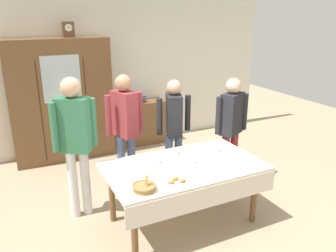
# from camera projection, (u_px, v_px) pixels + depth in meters

# --- Properties ---
(ground_plane) EXTENTS (12.00, 12.00, 0.00)m
(ground_plane) POSITION_uv_depth(u_px,v_px,m) (175.00, 212.00, 4.28)
(ground_plane) COLOR tan
(ground_plane) RESTS_ON ground
(back_wall) EXTENTS (6.40, 0.10, 2.70)m
(back_wall) POSITION_uv_depth(u_px,v_px,m) (108.00, 73.00, 6.10)
(back_wall) COLOR silver
(back_wall) RESTS_ON ground
(dining_table) EXTENTS (1.78, 1.04, 0.74)m
(dining_table) POSITION_uv_depth(u_px,v_px,m) (185.00, 174.00, 3.87)
(dining_table) COLOR brown
(dining_table) RESTS_ON ground
(wall_cabinet) EXTENTS (1.62, 0.46, 2.01)m
(wall_cabinet) POSITION_uv_depth(u_px,v_px,m) (62.00, 101.00, 5.58)
(wall_cabinet) COLOR brown
(wall_cabinet) RESTS_ON ground
(mantel_clock) EXTENTS (0.18, 0.11, 0.24)m
(mantel_clock) POSITION_uv_depth(u_px,v_px,m) (68.00, 29.00, 5.31)
(mantel_clock) COLOR brown
(mantel_clock) RESTS_ON wall_cabinet
(bookshelf_low) EXTENTS (0.93, 0.35, 0.81)m
(bookshelf_low) POSITION_uv_depth(u_px,v_px,m) (142.00, 123.00, 6.41)
(bookshelf_low) COLOR brown
(bookshelf_low) RESTS_ON ground
(book_stack) EXTENTS (0.14, 0.20, 0.13)m
(book_stack) POSITION_uv_depth(u_px,v_px,m) (141.00, 98.00, 6.26)
(book_stack) COLOR #664C7A
(book_stack) RESTS_ON bookshelf_low
(tea_cup_back_edge) EXTENTS (0.13, 0.13, 0.06)m
(tea_cup_back_edge) POSITION_uv_depth(u_px,v_px,m) (176.00, 152.00, 4.16)
(tea_cup_back_edge) COLOR silver
(tea_cup_back_edge) RESTS_ON dining_table
(tea_cup_far_right) EXTENTS (0.13, 0.13, 0.06)m
(tea_cup_far_right) POSITION_uv_depth(u_px,v_px,m) (218.00, 150.00, 4.23)
(tea_cup_far_right) COLOR silver
(tea_cup_far_right) RESTS_ON dining_table
(tea_cup_far_left) EXTENTS (0.13, 0.13, 0.06)m
(tea_cup_far_left) POSITION_uv_depth(u_px,v_px,m) (193.00, 161.00, 3.90)
(tea_cup_far_left) COLOR white
(tea_cup_far_left) RESTS_ON dining_table
(tea_cup_front_edge) EXTENTS (0.13, 0.13, 0.06)m
(tea_cup_front_edge) POSITION_uv_depth(u_px,v_px,m) (157.00, 161.00, 3.91)
(tea_cup_front_edge) COLOR silver
(tea_cup_front_edge) RESTS_ON dining_table
(bread_basket) EXTENTS (0.24, 0.24, 0.16)m
(bread_basket) POSITION_uv_depth(u_px,v_px,m) (144.00, 187.00, 3.32)
(bread_basket) COLOR #9E7542
(bread_basket) RESTS_ON dining_table
(pastry_plate) EXTENTS (0.28, 0.28, 0.05)m
(pastry_plate) POSITION_uv_depth(u_px,v_px,m) (177.00, 182.00, 3.45)
(pastry_plate) COLOR white
(pastry_plate) RESTS_ON dining_table
(spoon_far_left) EXTENTS (0.12, 0.02, 0.01)m
(spoon_far_left) POSITION_uv_depth(u_px,v_px,m) (121.00, 163.00, 3.91)
(spoon_far_left) COLOR silver
(spoon_far_left) RESTS_ON dining_table
(spoon_front_edge) EXTENTS (0.12, 0.02, 0.01)m
(spoon_front_edge) POSITION_uv_depth(u_px,v_px,m) (204.00, 152.00, 4.21)
(spoon_front_edge) COLOR silver
(spoon_front_edge) RESTS_ON dining_table
(person_by_cabinet) EXTENTS (0.52, 0.41, 1.54)m
(person_by_cabinet) POSITION_uv_depth(u_px,v_px,m) (174.00, 123.00, 4.74)
(person_by_cabinet) COLOR slate
(person_by_cabinet) RESTS_ON ground
(person_near_right_end) EXTENTS (0.52, 0.35, 1.56)m
(person_near_right_end) POSITION_uv_depth(u_px,v_px,m) (231.00, 122.00, 4.73)
(person_near_right_end) COLOR #933338
(person_near_right_end) RESTS_ON ground
(person_behind_table_left) EXTENTS (0.52, 0.36, 1.73)m
(person_behind_table_left) POSITION_uv_depth(u_px,v_px,m) (75.00, 134.00, 3.91)
(person_behind_table_left) COLOR silver
(person_behind_table_left) RESTS_ON ground
(person_beside_shelf) EXTENTS (0.52, 0.40, 1.64)m
(person_beside_shelf) POSITION_uv_depth(u_px,v_px,m) (125.00, 122.00, 4.53)
(person_beside_shelf) COLOR slate
(person_beside_shelf) RESTS_ON ground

